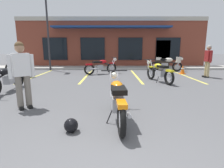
# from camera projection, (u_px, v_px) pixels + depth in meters

# --- Properties ---
(ground_plane) EXTENTS (80.00, 80.00, 0.00)m
(ground_plane) POSITION_uv_depth(u_px,v_px,m) (110.00, 97.00, 5.67)
(ground_plane) COLOR #515154
(sidewalk_kerb) EXTENTS (22.00, 1.80, 0.14)m
(sidewalk_kerb) POSITION_uv_depth(u_px,v_px,m) (111.00, 68.00, 13.45)
(sidewalk_kerb) COLOR #A8A59E
(sidewalk_kerb) RESTS_ON ground_plane
(brick_storefront_building) EXTENTS (14.60, 6.57, 3.84)m
(brick_storefront_building) POSITION_uv_depth(u_px,v_px,m) (111.00, 43.00, 16.57)
(brick_storefront_building) COLOR brown
(brick_storefront_building) RESTS_ON ground_plane
(painted_stall_lines) EXTENTS (8.34, 4.80, 0.01)m
(painted_stall_lines) POSITION_uv_depth(u_px,v_px,m) (110.00, 76.00, 9.93)
(painted_stall_lines) COLOR #DBCC4C
(painted_stall_lines) RESTS_ON ground_plane
(motorcycle_foreground_classic) EXTENTS (0.66, 2.11, 0.98)m
(motorcycle_foreground_classic) POSITION_uv_depth(u_px,v_px,m) (117.00, 99.00, 3.77)
(motorcycle_foreground_classic) COLOR black
(motorcycle_foreground_classic) RESTS_ON ground_plane
(motorcycle_red_sportbike) EXTENTS (2.10, 0.72, 0.98)m
(motorcycle_red_sportbike) POSITION_uv_depth(u_px,v_px,m) (167.00, 63.00, 11.75)
(motorcycle_red_sportbike) COLOR black
(motorcycle_red_sportbike) RESTS_ON ground_plane
(motorcycle_black_cruiser) EXTENTS (1.92, 1.26, 0.98)m
(motorcycle_black_cruiser) POSITION_uv_depth(u_px,v_px,m) (100.00, 66.00, 10.54)
(motorcycle_black_cruiser) COLOR black
(motorcycle_black_cruiser) RESTS_ON ground_plane
(motorcycle_silver_naked) EXTENTS (0.66, 2.11, 0.98)m
(motorcycle_silver_naked) POSITION_uv_depth(u_px,v_px,m) (6.00, 79.00, 6.28)
(motorcycle_silver_naked) COLOR black
(motorcycle_silver_naked) RESTS_ON ground_plane
(motorcycle_blue_standard) EXTENTS (1.95, 1.21, 0.98)m
(motorcycle_blue_standard) POSITION_uv_depth(u_px,v_px,m) (17.00, 67.00, 9.69)
(motorcycle_blue_standard) COLOR black
(motorcycle_blue_standard) RESTS_ON ground_plane
(motorcycle_green_cafe_racer) EXTENTS (1.01, 2.04, 0.98)m
(motorcycle_green_cafe_racer) POSITION_uv_depth(u_px,v_px,m) (158.00, 72.00, 8.08)
(motorcycle_green_cafe_racer) COLOR black
(motorcycle_green_cafe_racer) RESTS_ON ground_plane
(person_in_black_shirt) EXTENTS (0.55, 0.43, 1.68)m
(person_in_black_shirt) POSITION_uv_depth(u_px,v_px,m) (21.00, 72.00, 4.41)
(person_in_black_shirt) COLOR black
(person_in_black_shirt) RESTS_ON ground_plane
(person_in_shorts_foreground) EXTENTS (0.28, 0.60, 1.68)m
(person_in_shorts_foreground) POSITION_uv_depth(u_px,v_px,m) (207.00, 59.00, 9.24)
(person_in_shorts_foreground) COLOR black
(person_in_shorts_foreground) RESTS_ON ground_plane
(helmet_on_pavement) EXTENTS (0.26, 0.26, 0.26)m
(helmet_on_pavement) POSITION_uv_depth(u_px,v_px,m) (70.00, 125.00, 3.27)
(helmet_on_pavement) COLOR black
(helmet_on_pavement) RESTS_ON ground_plane
(traffic_cone) EXTENTS (0.34, 0.34, 0.53)m
(traffic_cone) POSITION_uv_depth(u_px,v_px,m) (182.00, 69.00, 10.67)
(traffic_cone) COLOR orange
(traffic_cone) RESTS_ON ground_plane
(parking_lot_lamp_post) EXTENTS (0.24, 0.76, 4.90)m
(parking_lot_lamp_post) POSITION_uv_depth(u_px,v_px,m) (46.00, 22.00, 11.62)
(parking_lot_lamp_post) COLOR #2D2D33
(parking_lot_lamp_post) RESTS_ON ground_plane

